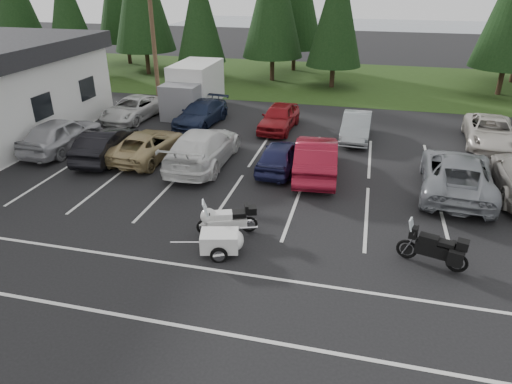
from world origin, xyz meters
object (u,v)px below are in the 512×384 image
object	(u,v)px
car_near_3	(203,147)
touring_motorcycle	(227,217)
car_near_0	(61,134)
car_near_5	(316,157)
car_far_1	(201,114)
box_truck	(191,89)
car_near_1	(106,144)
car_far_0	(133,108)
car_far_4	(491,132)
car_near_6	(457,174)
adventure_motorcycle	(433,245)
cargo_trailer	(220,243)
utility_pole	(153,35)
car_far_3	(356,126)
car_near_4	(280,156)
car_far_2	(279,117)
car_near_2	(148,145)

from	to	relation	value
car_near_3	touring_motorcycle	xyz separation A→B (m)	(2.88, -5.68, -0.20)
car_near_3	touring_motorcycle	world-z (taller)	car_near_3
car_near_0	car_near_5	xyz separation A→B (m)	(12.67, -0.07, 0.00)
car_far_1	box_truck	bearing A→B (deg)	127.25
car_near_1	car_far_0	xyz separation A→B (m)	(-1.83, 6.21, -0.07)
car_near_0	car_far_4	bearing A→B (deg)	-162.04
car_near_6	touring_motorcycle	distance (m)	9.60
adventure_motorcycle	car_near_1	bearing A→B (deg)	174.62
car_near_1	cargo_trailer	bearing A→B (deg)	135.04
car_far_1	car_near_1	bearing A→B (deg)	-106.60
car_far_1	car_near_6	bearing A→B (deg)	-18.86
utility_pole	car_near_0	size ratio (longest dim) A/B	1.85
car_near_6	touring_motorcycle	bearing A→B (deg)	38.49
car_far_3	touring_motorcycle	bearing A→B (deg)	-107.78
car_far_4	cargo_trailer	world-z (taller)	car_far_4
car_near_4	car_far_2	xyz separation A→B (m)	(-1.18, 5.69, 0.05)
car_far_1	cargo_trailer	size ratio (longest dim) A/B	2.73
car_far_1	touring_motorcycle	xyz separation A→B (m)	(5.08, -11.36, -0.04)
utility_pole	car_near_3	world-z (taller)	utility_pole
car_near_0	car_far_2	bearing A→B (deg)	-147.46
car_near_6	adventure_motorcycle	distance (m)	5.79
car_near_1	car_near_2	bearing A→B (deg)	-168.04
car_near_3	car_near_4	world-z (taller)	car_near_3
car_near_6	car_far_1	bearing A→B (deg)	-19.90
car_far_3	cargo_trailer	xyz separation A→B (m)	(-3.65, -12.30, -0.29)
car_near_1	car_near_6	distance (m)	15.61
car_far_1	car_far_0	bearing A→B (deg)	-175.64
car_near_3	car_far_0	bearing A→B (deg)	-42.03
box_truck	car_near_6	bearing A→B (deg)	-30.35
box_truck	car_near_1	size ratio (longest dim) A/B	1.25
car_far_0	car_far_2	xyz separation A→B (m)	(8.93, 0.11, 0.06)
car_far_0	car_far_1	size ratio (longest dim) A/B	1.02
car_near_3	adventure_motorcycle	xyz separation A→B (m)	(9.45, -5.99, -0.13)
car_near_5	car_near_3	bearing A→B (deg)	-4.79
box_truck	car_near_2	distance (m)	8.09
adventure_motorcycle	cargo_trailer	bearing A→B (deg)	-155.33
car_near_2	box_truck	bearing A→B (deg)	-80.89
car_near_1	car_far_2	xyz separation A→B (m)	(7.11, 6.32, -0.01)
car_near_2	car_far_1	bearing A→B (deg)	-93.75
touring_motorcycle	cargo_trailer	size ratio (longest dim) A/B	1.35
car_far_0	adventure_motorcycle	distance (m)	19.88
car_near_0	touring_motorcycle	xyz separation A→B (m)	(10.37, -5.80, -0.19)
car_near_2	car_far_4	distance (m)	17.28
car_near_2	car_near_5	bearing A→B (deg)	-177.76
car_far_4	touring_motorcycle	distance (m)	15.75
touring_motorcycle	adventure_motorcycle	bearing A→B (deg)	-22.86
car_near_2	car_far_0	distance (m)	6.75
car_near_4	car_far_1	bearing A→B (deg)	-41.14
car_near_0	car_near_1	size ratio (longest dim) A/B	1.09
touring_motorcycle	cargo_trailer	bearing A→B (deg)	-103.54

